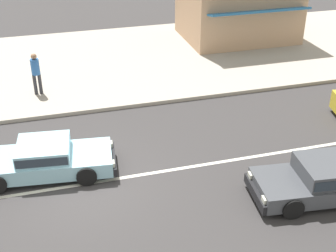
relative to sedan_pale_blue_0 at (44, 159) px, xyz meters
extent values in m
plane|color=#383535|center=(1.07, -0.89, -0.53)|extent=(160.00, 160.00, 0.00)
cube|color=silver|center=(1.07, -0.89, -0.53)|extent=(50.40, 0.14, 0.01)
cube|color=#ADA393|center=(1.07, 8.65, -0.46)|extent=(68.00, 10.00, 0.15)
cube|color=#93C6D6|center=(-0.04, 0.00, -0.13)|extent=(4.29, 2.12, 0.48)
cube|color=#93C6D6|center=(0.01, 0.00, 0.32)|extent=(1.71, 1.65, 0.42)
cube|color=#28333D|center=(0.01, 0.00, 0.32)|extent=(1.65, 1.67, 0.27)
cube|color=black|center=(2.06, -0.25, -0.23)|extent=(0.31, 1.61, 0.28)
cube|color=white|center=(2.09, 0.33, -0.02)|extent=(0.11, 0.25, 0.14)
cube|color=white|center=(1.96, -0.81, -0.02)|extent=(0.11, 0.25, 0.14)
cylinder|color=black|center=(1.32, 0.63, -0.23)|extent=(0.62, 0.29, 0.60)
cylinder|color=black|center=(1.14, -0.92, -0.23)|extent=(0.62, 0.29, 0.60)
cylinder|color=black|center=(-1.22, 0.93, -0.23)|extent=(0.62, 0.29, 0.60)
cube|color=#47494F|center=(7.47, -3.27, -0.13)|extent=(3.94, 2.05, 0.48)
cube|color=#47494F|center=(7.85, -3.31, 0.34)|extent=(2.23, 1.70, 0.46)
cube|color=#28333D|center=(7.85, -3.31, 0.34)|extent=(2.15, 1.72, 0.29)
cube|color=black|center=(5.54, -3.06, -0.23)|extent=(0.29, 1.62, 0.28)
cube|color=white|center=(5.51, -3.63, -0.02)|extent=(0.11, 0.25, 0.14)
cube|color=white|center=(5.63, -2.49, -0.02)|extent=(0.11, 0.25, 0.14)
cylinder|color=black|center=(6.22, -3.92, -0.23)|extent=(0.62, 0.28, 0.60)
cylinder|color=black|center=(6.39, -2.36, -0.23)|extent=(0.62, 0.28, 0.60)
cylinder|color=#333338|center=(-0.08, 5.69, 0.04)|extent=(0.14, 0.14, 0.85)
cylinder|color=#333338|center=(0.12, 5.69, 0.04)|extent=(0.14, 0.14, 0.85)
cylinder|color=#336BB7|center=(0.02, 5.69, 0.79)|extent=(0.34, 0.34, 0.64)
sphere|color=#997051|center=(0.02, 5.69, 1.22)|extent=(0.23, 0.23, 0.23)
cube|color=#286BA3|center=(10.67, 7.79, 1.67)|extent=(5.10, 0.90, 0.28)
camera|label=1|loc=(0.34, -12.46, 7.69)|focal=50.00mm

